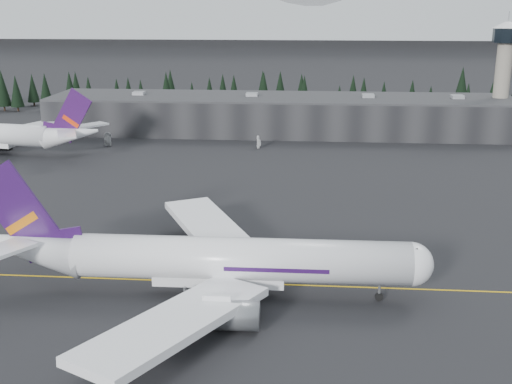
# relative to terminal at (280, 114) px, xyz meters

# --- Properties ---
(ground) EXTENTS (1400.00, 1400.00, 0.00)m
(ground) POSITION_rel_terminal_xyz_m (0.00, -125.00, -6.30)
(ground) COLOR black
(ground) RESTS_ON ground
(taxiline) EXTENTS (400.00, 0.40, 0.02)m
(taxiline) POSITION_rel_terminal_xyz_m (0.00, -127.00, -6.29)
(taxiline) COLOR gold
(taxiline) RESTS_ON ground
(terminal) EXTENTS (160.00, 30.00, 12.60)m
(terminal) POSITION_rel_terminal_xyz_m (0.00, 0.00, 0.00)
(terminal) COLOR black
(terminal) RESTS_ON ground
(control_tower) EXTENTS (10.00, 10.00, 37.70)m
(control_tower) POSITION_rel_terminal_xyz_m (75.00, 3.00, 17.11)
(control_tower) COLOR gray
(control_tower) RESTS_ON ground
(treeline) EXTENTS (360.00, 20.00, 15.00)m
(treeline) POSITION_rel_terminal_xyz_m (0.00, 37.00, 1.20)
(treeline) COLOR black
(treeline) RESTS_ON ground
(mountain_ridge) EXTENTS (4400.00, 900.00, 420.00)m
(mountain_ridge) POSITION_rel_terminal_xyz_m (0.00, 875.00, -6.30)
(mountain_ridge) COLOR white
(mountain_ridge) RESTS_ON ground
(jet_main) EXTENTS (71.96, 66.46, 21.16)m
(jet_main) POSITION_rel_terminal_xyz_m (-6.49, -131.74, -0.33)
(jet_main) COLOR white
(jet_main) RESTS_ON ground
(gse_vehicle_a) EXTENTS (2.45, 4.79, 1.29)m
(gse_vehicle_a) POSITION_rel_terminal_xyz_m (-53.36, -27.60, -5.65)
(gse_vehicle_a) COLOR silver
(gse_vehicle_a) RESTS_ON ground
(gse_vehicle_b) EXTENTS (4.17, 1.74, 1.41)m
(gse_vehicle_b) POSITION_rel_terminal_xyz_m (-5.47, -26.76, -5.60)
(gse_vehicle_b) COLOR white
(gse_vehicle_b) RESTS_ON ground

